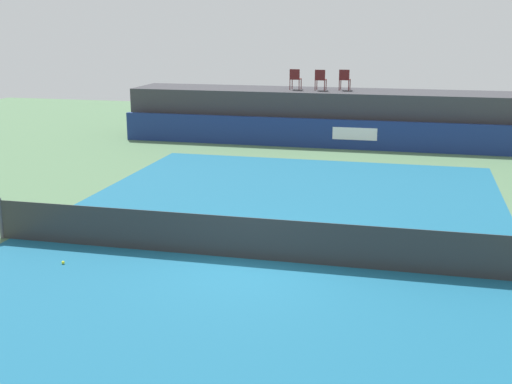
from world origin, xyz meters
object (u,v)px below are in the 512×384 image
Objects in this scene: spectator_chair_far_left at (295,78)px; spectator_chair_center at (345,79)px; net_post_near at (1,218)px; spectator_chair_left at (320,79)px; tennis_ball at (63,262)px.

spectator_chair_far_left is 1.00× the size of spectator_chair_center.
spectator_chair_far_left is 15.91m from net_post_near.
spectator_chair_center is (2.10, 0.22, 0.00)m from spectator_chair_far_left.
spectator_chair_left is 0.89× the size of net_post_near.
spectator_chair_far_left is 1.11m from spectator_chair_left.
spectator_chair_center is at bearing 17.32° from spectator_chair_left.
spectator_chair_far_left is at bearing -174.02° from spectator_chair_center.
tennis_ball is at bearing -100.92° from spectator_chair_left.
net_post_near is (-4.38, -15.14, -2.19)m from spectator_chair_far_left.
net_post_near is at bearing 151.53° from tennis_ball.
tennis_ball is (-3.15, -16.32, -2.66)m from spectator_chair_left.
spectator_chair_far_left is at bearing 175.38° from spectator_chair_left.
spectator_chair_center is 13.06× the size of tennis_ball.
net_post_near is (-5.48, -15.05, -2.19)m from spectator_chair_left.
spectator_chair_center is at bearing 5.98° from spectator_chair_far_left.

